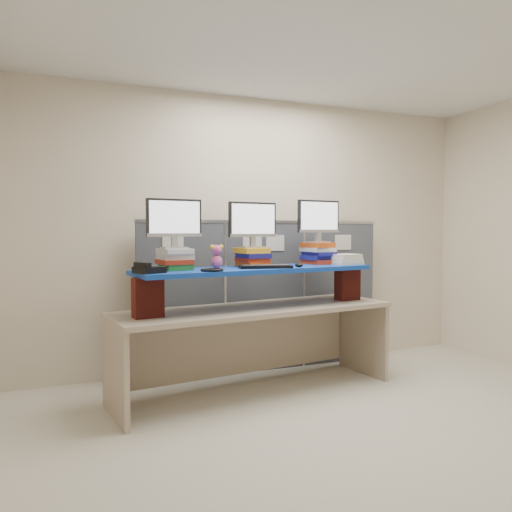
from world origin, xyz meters
name	(u,v)px	position (x,y,z in m)	size (l,w,h in m)	color
room	(368,234)	(0.00, 0.00, 1.40)	(5.00, 4.00, 2.80)	beige
cubicle_partition	(265,295)	(0.00, 1.78, 0.77)	(2.60, 0.06, 1.53)	#3E4249
desk	(256,324)	(-0.36, 1.14, 0.61)	(2.57, 1.05, 0.76)	tan
brick_pier_left	(148,298)	(-1.33, 0.96, 0.91)	(0.23, 0.12, 0.31)	maroon
brick_pier_right	(347,284)	(0.62, 1.22, 0.91)	(0.23, 0.12, 0.31)	maroon
blue_board	(256,270)	(-0.36, 1.14, 1.09)	(2.12, 0.53, 0.04)	navy
book_stack_left	(175,259)	(-1.07, 1.17, 1.19)	(0.28, 0.32, 0.17)	#1F7729
book_stack_center	(252,257)	(-0.34, 1.27, 1.19)	(0.28, 0.32, 0.17)	#CB4C13
book_stack_right	(318,253)	(0.38, 1.36, 1.21)	(0.29, 0.33, 0.20)	#A42712
monitor_left	(174,220)	(-1.07, 1.17, 1.51)	(0.47, 0.16, 0.41)	#A1A1A6
monitor_center	(253,222)	(-0.34, 1.26, 1.50)	(0.47, 0.16, 0.41)	#A1A1A6
monitor_right	(319,219)	(0.38, 1.36, 1.54)	(0.47, 0.16, 0.41)	#A1A1A6
keyboard	(266,267)	(-0.31, 1.04, 1.12)	(0.47, 0.24, 0.03)	black
mouse	(299,265)	(0.01, 1.05, 1.12)	(0.06, 0.11, 0.03)	black
desk_phone	(148,269)	(-1.33, 0.92, 1.14)	(0.25, 0.24, 0.08)	black
headset	(212,270)	(-0.83, 0.91, 1.12)	(0.18, 0.18, 0.02)	black
plush_toy	(217,256)	(-0.71, 1.17, 1.21)	(0.12, 0.09, 0.20)	#D55182
binder_stack	(346,259)	(0.58, 1.19, 1.15)	(0.31, 0.26, 0.10)	beige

